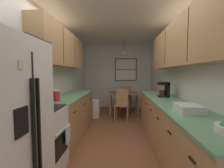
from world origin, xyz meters
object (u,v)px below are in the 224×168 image
object	(u,v)px
dining_table	(124,96)
coffee_maker	(165,89)
mug_by_coffeemaker	(160,92)
stove_range	(39,140)
dining_chair_far	(126,97)
storage_canister	(56,96)
table_serving_bowl	(126,92)
trash_bin	(94,109)
dish_rack	(189,108)
microwave_over_range	(27,51)
dining_chair_near	(122,103)

from	to	relation	value
dining_table	coffee_maker	distance (m)	2.12
mug_by_coffeemaker	stove_range	bearing A→B (deg)	-141.83
dining_chair_far	coffee_maker	size ratio (longest dim) A/B	2.94
storage_canister	table_serving_bowl	world-z (taller)	storage_canister
trash_bin	storage_canister	bearing A→B (deg)	-98.28
mug_by_coffeemaker	dish_rack	bearing A→B (deg)	-92.38
mug_by_coffeemaker	dish_rack	world-z (taller)	dish_rack
microwave_over_range	dining_chair_far	size ratio (longest dim) A/B	0.69
microwave_over_range	coffee_maker	size ratio (longest dim) A/B	2.03
dining_chair_near	dining_chair_far	size ratio (longest dim) A/B	1.00
stove_range	table_serving_bowl	xyz separation A→B (m)	(1.29, 3.05, 0.29)
stove_range	microwave_over_range	bearing A→B (deg)	179.97
dining_chair_near	dish_rack	xyz separation A→B (m)	(0.81, -2.58, 0.45)
microwave_over_range	mug_by_coffeemaker	size ratio (longest dim) A/B	5.26
microwave_over_range	dining_table	distance (m)	3.56
microwave_over_range	coffee_maker	xyz separation A→B (m)	(2.14, 1.20, -0.62)
trash_bin	stove_range	bearing A→B (deg)	-96.29
dining_chair_near	trash_bin	distance (m)	0.90
microwave_over_range	mug_by_coffeemaker	distance (m)	2.77
microwave_over_range	trash_bin	size ratio (longest dim) A/B	1.11
trash_bin	mug_by_coffeemaker	size ratio (longest dim) A/B	4.73
coffee_maker	mug_by_coffeemaker	xyz separation A→B (m)	(0.01, 0.39, -0.11)
storage_canister	dish_rack	world-z (taller)	storage_canister
trash_bin	storage_canister	size ratio (longest dim) A/B	2.89
stove_range	dining_chair_far	bearing A→B (deg)	70.17
dish_rack	dining_chair_near	bearing A→B (deg)	107.42
dining_chair_far	stove_range	bearing A→B (deg)	-109.83
stove_range	dish_rack	bearing A→B (deg)	-1.05
dining_chair_near	dish_rack	bearing A→B (deg)	-72.58
microwave_over_range	table_serving_bowl	xyz separation A→B (m)	(1.40, 3.05, -0.92)
storage_canister	mug_by_coffeemaker	distance (m)	2.26
dining_chair_near	mug_by_coffeemaker	bearing A→B (deg)	-47.22
table_serving_bowl	dish_rack	bearing A→B (deg)	-77.65
dining_chair_far	table_serving_bowl	world-z (taller)	dining_chair_far
stove_range	table_serving_bowl	world-z (taller)	stove_range
mug_by_coffeemaker	table_serving_bowl	world-z (taller)	mug_by_coffeemaker
microwave_over_range	trash_bin	xyz separation A→B (m)	(0.41, 2.67, -1.40)
storage_canister	dining_chair_far	bearing A→B (deg)	66.54
microwave_over_range	storage_canister	distance (m)	0.92
microwave_over_range	coffee_maker	distance (m)	2.53
table_serving_bowl	mug_by_coffeemaker	bearing A→B (deg)	-62.91
trash_bin	microwave_over_range	bearing A→B (deg)	-98.68
storage_canister	mug_by_coffeemaker	size ratio (longest dim) A/B	1.64
dining_chair_far	trash_bin	xyz separation A→B (m)	(-1.03, -1.01, -0.22)
trash_bin	dining_chair_far	bearing A→B (deg)	44.36
storage_canister	table_serving_bowl	size ratio (longest dim) A/B	0.88
stove_range	microwave_over_range	xyz separation A→B (m)	(-0.11, 0.00, 1.21)
stove_range	dining_chair_far	size ratio (longest dim) A/B	1.22
dining_chair_far	storage_canister	size ratio (longest dim) A/B	4.66
coffee_maker	table_serving_bowl	bearing A→B (deg)	111.71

